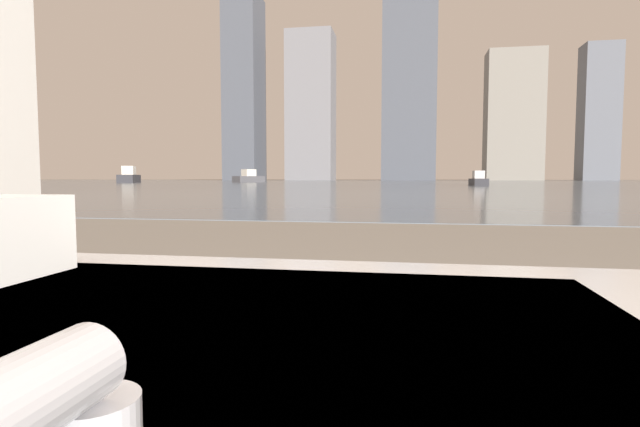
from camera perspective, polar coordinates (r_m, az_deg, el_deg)
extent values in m
cube|color=slate|center=(61.91, 9.79, 3.48)|extent=(180.00, 110.00, 0.01)
cube|color=#2D2D33|center=(41.32, 17.65, 3.45)|extent=(1.18, 3.15, 0.55)
cube|color=silver|center=(41.32, 17.67, 4.26)|extent=(0.82, 1.20, 0.62)
cube|color=#2D2D33|center=(68.70, -20.98, 3.74)|extent=(3.74, 5.94, 0.98)
cube|color=silver|center=(68.71, -21.00, 4.62)|extent=(2.04, 2.46, 1.12)
cube|color=#4C4C51|center=(70.46, -8.14, 3.91)|extent=(3.71, 4.94, 0.83)
cube|color=silver|center=(70.46, -8.15, 4.64)|extent=(1.89, 2.13, 0.95)
cube|color=#4C515B|center=(126.32, -8.66, 13.84)|extent=(8.01, 10.21, 44.12)
cube|color=slate|center=(121.37, -1.05, 12.07)|extent=(10.92, 8.72, 34.81)
cube|color=#4C515B|center=(122.83, 10.25, 20.33)|extent=(12.00, 10.42, 70.10)
cube|color=gray|center=(120.82, 21.24, 10.32)|extent=(12.01, 7.54, 28.50)
cube|color=slate|center=(125.31, 29.24, 10.01)|extent=(7.32, 6.12, 29.21)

